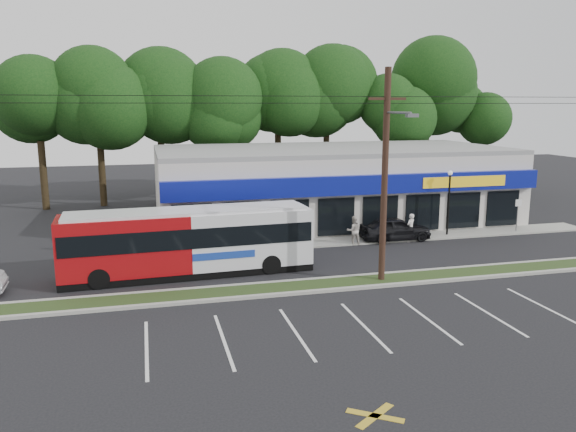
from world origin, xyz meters
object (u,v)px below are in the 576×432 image
(sign_post, at_px, (518,209))
(car_dark, at_px, (395,229))
(lamp_post, at_px, (449,195))
(pedestrian_a, at_px, (410,228))
(pedestrian_b, at_px, (354,231))
(metrobus, at_px, (189,240))
(utility_pole, at_px, (382,169))

(sign_post, bearing_deg, car_dark, -179.51)
(lamp_post, distance_m, pedestrian_a, 3.64)
(car_dark, xyz_separation_m, pedestrian_b, (-2.92, -0.42, 0.13))
(car_dark, bearing_deg, metrobus, 107.21)
(lamp_post, height_order, pedestrian_a, lamp_post)
(utility_pole, relative_size, car_dark, 11.27)
(sign_post, relative_size, car_dark, 0.50)
(pedestrian_a, bearing_deg, sign_post, 155.92)
(metrobus, xyz_separation_m, pedestrian_a, (13.76, 3.43, -0.86))
(sign_post, xyz_separation_m, metrobus, (-21.81, -4.07, 0.19))
(utility_pole, height_order, car_dark, utility_pole)
(lamp_post, relative_size, pedestrian_b, 2.39)
(utility_pole, height_order, pedestrian_a, utility_pole)
(pedestrian_b, bearing_deg, utility_pole, 79.74)
(pedestrian_b, bearing_deg, pedestrian_a, 178.77)
(lamp_post, distance_m, car_dark, 4.27)
(utility_pole, relative_size, pedestrian_b, 28.14)
(lamp_post, bearing_deg, pedestrian_b, -173.91)
(car_dark, height_order, pedestrian_b, pedestrian_b)
(utility_pole, relative_size, lamp_post, 11.76)
(utility_pole, xyz_separation_m, car_dark, (4.37, 7.57, -4.66))
(utility_pole, distance_m, sign_post, 15.71)
(utility_pole, bearing_deg, metrobus, 157.53)
(utility_pole, xyz_separation_m, pedestrian_b, (1.44, 7.16, -4.52))
(metrobus, relative_size, car_dark, 2.79)
(lamp_post, distance_m, metrobus, 17.37)
(pedestrian_a, distance_m, pedestrian_b, 3.68)
(lamp_post, bearing_deg, car_dark, -175.49)
(sign_post, xyz_separation_m, pedestrian_b, (-11.72, -0.49, -0.67))
(metrobus, height_order, pedestrian_b, metrobus)
(metrobus, bearing_deg, sign_post, 8.10)
(metrobus, distance_m, pedestrian_b, 10.74)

